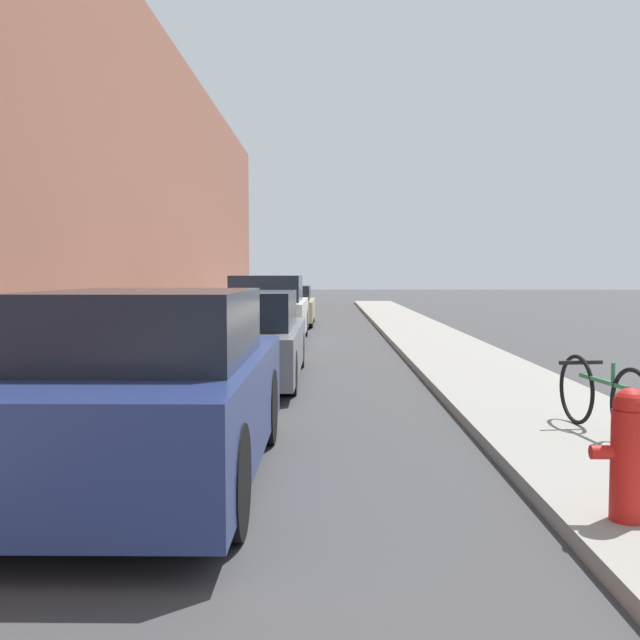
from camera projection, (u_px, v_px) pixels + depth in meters
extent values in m
plane|color=#3D3D3F|center=(304.00, 357.00, 14.02)|extent=(120.00, 120.00, 0.00)
cube|color=gray|center=(155.00, 354.00, 14.05)|extent=(2.00, 52.00, 0.12)
cube|color=gray|center=(454.00, 354.00, 13.98)|extent=(2.00, 52.00, 0.12)
cube|color=#9E604C|center=(81.00, 146.00, 13.81)|extent=(0.70, 52.00, 8.10)
cylinder|color=black|center=(110.00, 406.00, 6.89)|extent=(0.22, 0.71, 0.71)
cylinder|color=black|center=(264.00, 407.00, 6.88)|extent=(0.22, 0.71, 0.71)
cylinder|color=black|center=(227.00, 482.00, 4.40)|extent=(0.22, 0.71, 0.71)
cube|color=navy|center=(155.00, 407.00, 5.63)|extent=(1.66, 4.01, 0.77)
cube|color=black|center=(149.00, 325.00, 5.43)|extent=(1.46, 2.09, 0.52)
cylinder|color=black|center=(206.00, 350.00, 12.50)|extent=(0.22, 0.61, 0.61)
cylinder|color=black|center=(298.00, 350.00, 12.48)|extent=(0.22, 0.61, 0.61)
cylinder|color=black|center=(170.00, 372.00, 9.64)|extent=(0.22, 0.61, 0.61)
cylinder|color=black|center=(288.00, 373.00, 9.62)|extent=(0.22, 0.61, 0.61)
cube|color=slate|center=(242.00, 347.00, 11.05)|extent=(1.80, 4.62, 0.65)
cube|color=black|center=(240.00, 309.00, 10.83)|extent=(1.58, 2.40, 0.53)
cylinder|color=black|center=(243.00, 323.00, 18.73)|extent=(0.22, 0.68, 0.68)
cylinder|color=black|center=(303.00, 323.00, 18.71)|extent=(0.22, 0.68, 0.68)
cylinder|color=black|center=(228.00, 332.00, 15.84)|extent=(0.22, 0.68, 0.68)
cylinder|color=black|center=(299.00, 332.00, 15.83)|extent=(0.22, 0.68, 0.68)
cube|color=silver|center=(268.00, 317.00, 17.26)|extent=(1.77, 4.67, 0.79)
cube|color=black|center=(268.00, 288.00, 17.03)|extent=(1.56, 2.43, 0.60)
cylinder|color=black|center=(261.00, 312.00, 24.12)|extent=(0.22, 0.69, 0.69)
cylinder|color=black|center=(311.00, 312.00, 24.11)|extent=(0.22, 0.69, 0.69)
cylinder|color=black|center=(253.00, 317.00, 21.55)|extent=(0.22, 0.69, 0.69)
cylinder|color=black|center=(309.00, 317.00, 21.53)|extent=(0.22, 0.69, 0.69)
cube|color=tan|center=(284.00, 309.00, 22.82)|extent=(1.89, 4.16, 0.61)
cube|color=black|center=(284.00, 293.00, 22.62)|extent=(1.66, 2.16, 0.45)
cylinder|color=red|center=(628.00, 466.00, 4.38)|extent=(0.21, 0.21, 0.68)
sphere|color=red|center=(630.00, 405.00, 4.36)|extent=(0.20, 0.20, 0.20)
cylinder|color=red|center=(602.00, 452.00, 4.38)|extent=(0.14, 0.08, 0.08)
torus|color=black|center=(576.00, 389.00, 7.21)|extent=(0.13, 0.70, 0.70)
torus|color=black|center=(632.00, 408.00, 6.21)|extent=(0.13, 0.70, 0.70)
cube|color=#2D7547|center=(603.00, 381.00, 6.70)|extent=(0.15, 0.85, 0.04)
cylinder|color=#2D7547|center=(613.00, 374.00, 6.51)|extent=(0.04, 0.04, 0.19)
cube|color=black|center=(581.00, 362.00, 7.11)|extent=(0.44, 0.09, 0.04)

